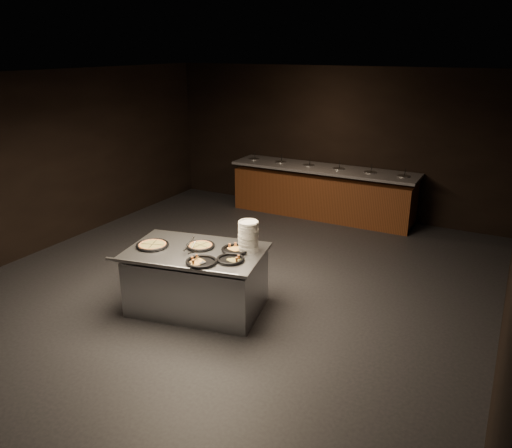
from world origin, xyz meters
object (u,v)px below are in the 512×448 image
Objects in this scene: pan_veggie_whole at (152,245)px; pan_cheese_whole at (200,246)px; serving_counter at (197,280)px; plate_stack at (248,236)px.

pan_veggie_whole and pan_cheese_whole have the same top height.
pan_cheese_whole is (-0.00, 0.11, 0.44)m from serving_counter.
pan_cheese_whole reaches higher than serving_counter.
plate_stack is at bearing 22.09° from pan_veggie_whole.
pan_cheese_whole is at bearing 80.39° from serving_counter.
plate_stack is (0.59, 0.31, 0.62)m from serving_counter.
plate_stack is 0.91× the size of pan_veggie_whole.
serving_counter is 0.73m from pan_veggie_whole.
plate_stack is at bearing 18.07° from pan_cheese_whole.
pan_veggie_whole is (-1.15, -0.47, -0.17)m from plate_stack.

